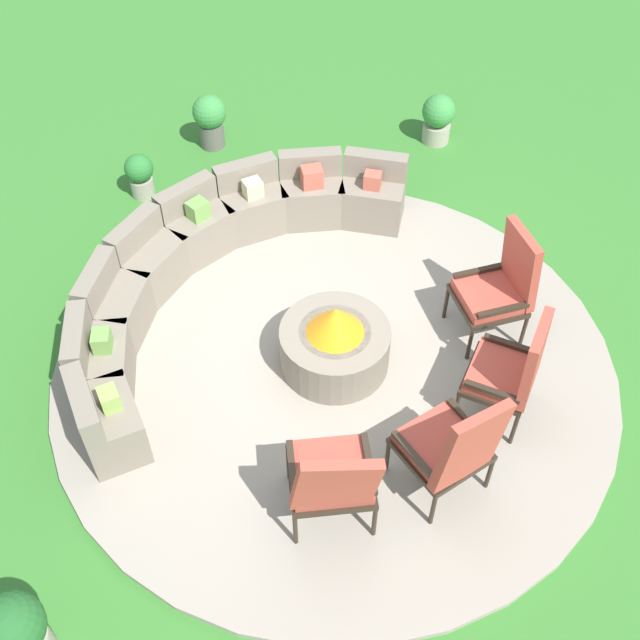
{
  "coord_description": "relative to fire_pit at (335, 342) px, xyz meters",
  "views": [
    {
      "loc": [
        -2.91,
        -3.26,
        5.44
      ],
      "look_at": [
        0.0,
        0.2,
        0.45
      ],
      "focal_mm": 43.4,
      "sensor_mm": 36.0,
      "label": 1
    }
  ],
  "objects": [
    {
      "name": "potted_plant_2",
      "position": [
        -3.23,
        -0.59,
        0.08
      ],
      "size": [
        0.46,
        0.46,
        0.75
      ],
      "color": "#A89E8E",
      "rests_on": "ground_plane"
    },
    {
      "name": "potted_plant_3",
      "position": [
        -0.02,
        3.22,
        -0.04
      ],
      "size": [
        0.31,
        0.31,
        0.52
      ],
      "color": "#A89E8E",
      "rests_on": "ground_plane"
    },
    {
      "name": "lounge_chair_back_left",
      "position": [
        0.73,
        -1.31,
        0.3
      ],
      "size": [
        0.76,
        0.74,
        1.1
      ],
      "rotation": [
        0.0,
        0.0,
        6.73
      ],
      "color": "#2D2319",
      "rests_on": "patio_circle"
    },
    {
      "name": "lounge_chair_back_right",
      "position": [
        1.37,
        -0.63,
        0.31
      ],
      "size": [
        0.75,
        0.74,
        1.14
      ],
      "rotation": [
        0.0,
        0.0,
        7.45
      ],
      "color": "#2D2319",
      "rests_on": "patio_circle"
    },
    {
      "name": "curved_stone_bench",
      "position": [
        -0.29,
        1.49,
        0.04
      ],
      "size": [
        4.16,
        2.08,
        0.74
      ],
      "color": "gray",
      "rests_on": "patio_circle"
    },
    {
      "name": "fire_pit",
      "position": [
        0.0,
        0.0,
        0.0
      ],
      "size": [
        0.97,
        0.97,
        0.69
      ],
      "color": "gray",
      "rests_on": "patio_circle"
    },
    {
      "name": "lounge_chair_front_right",
      "position": [
        -0.17,
        -1.51,
        0.3
      ],
      "size": [
        0.68,
        0.67,
        1.16
      ],
      "rotation": [
        0.0,
        0.0,
        6.17
      ],
      "color": "#2D2319",
      "rests_on": "patio_circle"
    },
    {
      "name": "lounge_chair_front_left",
      "position": [
        -1.0,
        -1.12,
        0.27
      ],
      "size": [
        0.84,
        0.87,
        1.07
      ],
      "rotation": [
        0.0,
        0.0,
        5.7
      ],
      "color": "#2D2319",
      "rests_on": "patio_circle"
    },
    {
      "name": "patio_circle",
      "position": [
        0.0,
        0.0,
        -0.3
      ],
      "size": [
        5.0,
        5.0,
        0.06
      ],
      "primitive_type": "cylinder",
      "color": "#9E9384",
      "rests_on": "ground_plane"
    },
    {
      "name": "potted_plant_0",
      "position": [
        1.11,
        3.49,
        0.05
      ],
      "size": [
        0.39,
        0.39,
        0.66
      ],
      "color": "#605B56",
      "rests_on": "ground_plane"
    },
    {
      "name": "ground_plane",
      "position": [
        0.0,
        0.0,
        -0.33
      ],
      "size": [
        24.0,
        24.0,
        0.0
      ],
      "primitive_type": "plane",
      "color": "#387A2D"
    },
    {
      "name": "potted_plant_1",
      "position": [
        3.2,
        1.85,
        -0.01
      ],
      "size": [
        0.39,
        0.39,
        0.6
      ],
      "color": "#A89E8E",
      "rests_on": "ground_plane"
    }
  ]
}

